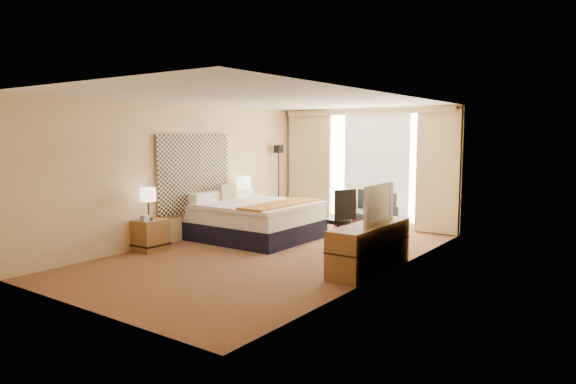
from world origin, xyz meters
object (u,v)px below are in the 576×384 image
Objects in this scene: nightstand_left at (150,235)px; bed at (255,219)px; loveseat at (367,217)px; television at (373,203)px; desk_chair at (341,223)px; media_dresser at (370,247)px; floor_lamp at (279,168)px; lamp_right at (244,183)px; lamp_left at (148,195)px; nightstand_right at (244,217)px.

nightstand_left is 0.26× the size of bed.
television is at bearing -37.92° from loveseat.
television is at bearing -12.32° from desk_chair.
floor_lamp reaches higher than media_dresser.
lamp_right is at bearing 68.03° from television.
floor_lamp is 4.49m from television.
bed is at bearing 68.92° from lamp_left.
nightstand_left is 3.92m from floor_lamp.
desk_chair is (2.69, 1.95, 0.21)m from nightstand_left.
floor_lamp is 3.87m from lamp_left.
bed is at bearing 163.62° from media_dresser.
lamp_left is (-0.76, -1.97, 0.61)m from bed.
floor_lamp is at bearing 113.89° from bed.
floor_lamp is 1.64× the size of desk_chair.
floor_lamp is at bearing 91.20° from lamp_left.
lamp_right is at bearing 158.64° from media_dresser.
lamp_right is (-2.66, 0.53, 0.53)m from desk_chair.
bed is 1.44× the size of loveseat.
lamp_left is at bearing -88.80° from floor_lamp.
lamp_left is 0.56× the size of television.
loveseat is (1.30, 2.18, -0.11)m from bed.
loveseat is at bearing 37.50° from lamp_right.
loveseat is 3.32m from television.
lamp_left reaches higher than desk_chair.
desk_chair is at bearing 37.44° from lamp_left.
lamp_right reaches higher than media_dresser.
television reaches higher than lamp_right.
nightstand_left is 2.50m from nightstand_right.
lamp_left reaches higher than loveseat.
desk_chair is 1.93× the size of lamp_left.
lamp_right is at bearing 90.48° from lamp_left.
nightstand_right is 0.93× the size of lamp_right.
lamp_right is at bearing -87.42° from floor_lamp.
television is at bearing 105.54° from media_dresser.
desk_chair is at bearing -11.37° from lamp_right.
desk_chair is (2.72, -1.84, -0.78)m from floor_lamp.
media_dresser reaches higher than nightstand_left.
floor_lamp reaches higher than lamp_right.
media_dresser is at bearing -38.61° from loveseat.
bed is at bearing 73.88° from television.
nightstand_left is 2.59m from lamp_right.
bed reaches higher than media_dresser.
floor_lamp is at bearing -148.54° from loveseat.
nightstand_left is 0.98× the size of lamp_left.
nightstand_left is 3.33m from desk_chair.
nightstand_left is 3.92m from television.
nightstand_right is 3.97m from media_dresser.
nightstand_left is 0.31× the size of media_dresser.
television reaches higher than bed.
loveseat is at bearing 36.87° from nightstand_right.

